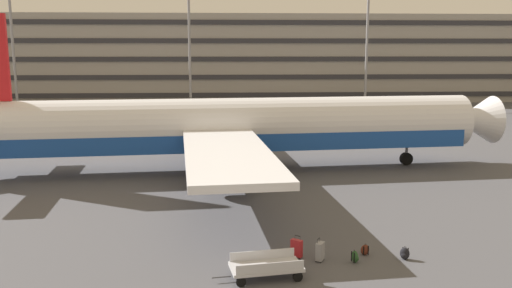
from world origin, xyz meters
The scene contains 12 objects.
ground_plane centered at (0.00, 0.00, 0.00)m, with size 600.00×600.00×0.00m, color #4C4C51.
terminal_structure centered at (0.00, 53.74, 6.78)m, with size 175.27×15.06×13.55m.
airliner centered at (5.24, 0.46, 3.00)m, with size 39.49×32.01×10.44m.
light_mast_left centered at (-23.79, 40.60, 14.23)m, with size 1.80×0.50×24.99m.
light_mast_center_left centered at (0.28, 40.60, 14.45)m, with size 1.80×0.50×25.41m.
light_mast_center_right centered at (25.31, 40.60, 14.35)m, with size 1.80×0.50×25.22m.
suitcase_small centered at (9.05, -15.69, 0.40)m, with size 0.42×0.49×0.92m.
suitcase_purple centered at (8.17, -15.29, 0.40)m, with size 0.49×0.45×0.90m.
backpack_silver centered at (10.40, -15.93, 0.23)m, with size 0.33×0.39×0.53m.
backpack_upright centered at (10.98, -15.18, 0.22)m, with size 0.41×0.29×0.50m.
backpack_scuffed centered at (12.44, -15.73, 0.24)m, with size 0.45×0.42×0.54m.
baggage_cart centered at (6.81, -17.15, 0.43)m, with size 3.37×1.70×0.82m.
Camera 1 is at (5.45, -35.53, 8.25)m, focal length 37.58 mm.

